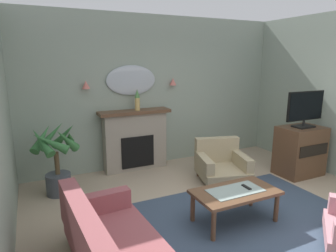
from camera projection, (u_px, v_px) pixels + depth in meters
floor at (255, 239)px, 3.59m from camera, size 6.27×6.86×0.10m
wall_back at (157, 92)px, 5.88m from camera, size 6.27×0.10×2.92m
patterned_rug at (244, 227)px, 3.75m from camera, size 3.20×2.40×0.01m
fireplace at (135, 140)px, 5.64m from camera, size 1.36×0.36×1.16m
mantel_vase_left at (137, 99)px, 5.46m from camera, size 0.10×0.10×0.40m
wall_mirror at (131, 80)px, 5.52m from camera, size 0.96×0.06×0.56m
wall_sconce_left at (86, 85)px, 5.13m from camera, size 0.14×0.14×0.14m
wall_sconce_right at (173, 82)px, 5.84m from camera, size 0.14×0.14×0.14m
coffee_table at (235, 195)px, 3.80m from camera, size 1.10×0.60×0.45m
tv_remote at (246, 187)px, 3.85m from camera, size 0.04×0.16×0.02m
floral_couch at (112, 247)px, 2.84m from camera, size 0.96×1.76×0.76m
armchair_by_coffee_table at (221, 163)px, 5.17m from camera, size 0.99×1.00×0.71m
tv_cabinet at (300, 151)px, 5.40m from camera, size 0.80×0.57×0.90m
tv_flatscreen at (305, 108)px, 5.21m from camera, size 0.84×0.24×0.65m
potted_plant_corner_palm at (57, 157)px, 4.55m from camera, size 0.76×0.76×1.15m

